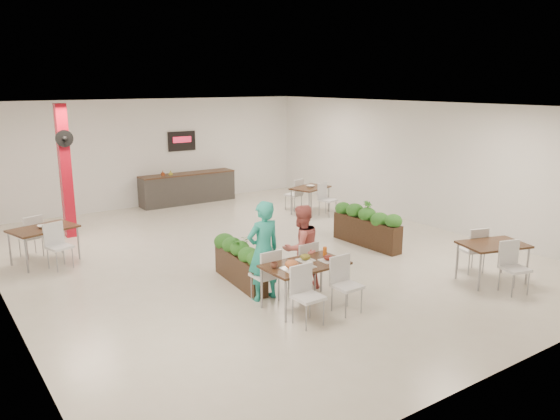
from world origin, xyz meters
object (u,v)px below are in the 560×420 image
(planter_right, at_px, (367,224))
(side_table_a, at_px, (43,233))
(diner_man, at_px, (263,251))
(side_table_b, at_px, (310,191))
(diner_woman, at_px, (301,248))
(service_counter, at_px, (188,187))
(planter_left, at_px, (240,258))
(side_table_c, at_px, (493,250))
(main_table, at_px, (305,270))
(red_column, at_px, (65,170))

(planter_right, xyz_separation_m, side_table_a, (-6.36, 2.90, 0.13))
(diner_man, xyz_separation_m, planter_right, (3.68, 1.34, -0.37))
(side_table_b, bearing_deg, diner_woman, -146.58)
(service_counter, distance_m, diner_man, 8.18)
(side_table_b, bearing_deg, diner_man, -152.02)
(planter_right, height_order, side_table_a, planter_right)
(side_table_a, relative_size, side_table_b, 1.00)
(planter_left, bearing_deg, diner_woman, -48.04)
(service_counter, distance_m, side_table_a, 6.12)
(service_counter, bearing_deg, side_table_c, -79.74)
(side_table_c, bearing_deg, main_table, 179.71)
(planter_left, height_order, side_table_b, planter_left)
(diner_woman, height_order, side_table_c, diner_woman)
(diner_man, distance_m, side_table_c, 4.35)
(service_counter, bearing_deg, red_column, -155.00)
(service_counter, distance_m, planter_right, 6.66)
(red_column, distance_m, planter_right, 7.23)
(red_column, bearing_deg, side_table_c, -53.36)
(main_table, distance_m, side_table_a, 5.78)
(diner_man, bearing_deg, planter_right, -160.78)
(diner_woman, relative_size, planter_left, 0.87)
(diner_man, relative_size, side_table_a, 1.04)
(main_table, xyz_separation_m, diner_woman, (0.41, 0.65, 0.15))
(diner_woman, relative_size, side_table_c, 0.94)
(side_table_a, bearing_deg, side_table_b, -12.78)
(planter_right, bearing_deg, side_table_c, -84.17)
(red_column, bearing_deg, side_table_a, -118.33)
(red_column, bearing_deg, main_table, -72.20)
(diner_man, relative_size, diner_woman, 1.11)
(service_counter, xyz_separation_m, side_table_b, (2.34, -3.20, 0.13))
(main_table, bearing_deg, service_counter, 77.62)
(diner_woman, relative_size, planter_right, 0.78)
(service_counter, height_order, main_table, service_counter)
(main_table, height_order, side_table_c, same)
(service_counter, relative_size, side_table_a, 1.79)
(diner_man, height_order, side_table_a, diner_man)
(main_table, relative_size, side_table_c, 0.98)
(red_column, xyz_separation_m, main_table, (2.13, -6.64, -1.01))
(service_counter, relative_size, planter_right, 1.50)
(diner_man, distance_m, planter_right, 3.93)
(red_column, xyz_separation_m, service_counter, (4.00, 1.86, -1.15))
(red_column, bearing_deg, planter_right, -40.61)
(diner_man, relative_size, side_table_c, 1.04)
(planter_left, xyz_separation_m, side_table_a, (-2.72, 3.38, 0.14))
(main_table, height_order, diner_woman, diner_woman)
(diner_man, distance_m, diner_woman, 0.80)
(red_column, distance_m, diner_man, 6.28)
(diner_woman, relative_size, side_table_a, 0.94)
(side_table_b, bearing_deg, side_table_a, 165.89)
(service_counter, bearing_deg, main_table, -102.38)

